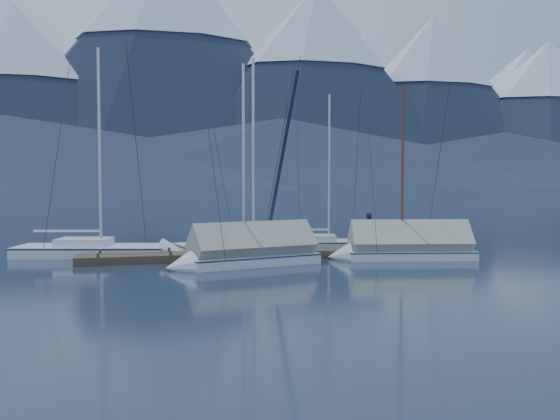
% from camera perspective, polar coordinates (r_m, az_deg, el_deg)
% --- Properties ---
extents(ground, '(1000.00, 1000.00, 0.00)m').
position_cam_1_polar(ground, '(25.46, 1.05, -5.18)').
color(ground, black).
rests_on(ground, ground).
extents(mountain_range, '(877.00, 584.00, 150.50)m').
position_cam_1_polar(mountain_range, '(398.79, -12.08, 10.87)').
color(mountain_range, '#475675').
rests_on(mountain_range, ground).
extents(dock, '(18.00, 1.50, 0.54)m').
position_cam_1_polar(dock, '(27.37, 0.00, -4.38)').
color(dock, '#382D23').
rests_on(dock, ground).
extents(mooring_posts, '(15.12, 1.52, 0.35)m').
position_cam_1_polar(mooring_posts, '(27.22, -1.03, -3.90)').
color(mooring_posts, '#382D23').
rests_on(mooring_posts, ground).
extents(sailboat_open_left, '(8.33, 4.12, 10.61)m').
position_cam_1_polar(sailboat_open_left, '(28.81, -15.74, -3.96)').
color(sailboat_open_left, silver).
rests_on(sailboat_open_left, ground).
extents(sailboat_open_mid, '(8.31, 4.33, 10.58)m').
position_cam_1_polar(sailboat_open_mid, '(30.06, -1.61, -3.57)').
color(sailboat_open_mid, silver).
rests_on(sailboat_open_mid, ground).
extents(sailboat_open_right, '(6.89, 3.36, 8.79)m').
position_cam_1_polar(sailboat_open_right, '(31.08, 5.58, -3.42)').
color(sailboat_open_right, silver).
rests_on(sailboat_open_right, ground).
extents(sailboat_covered_near, '(6.85, 3.27, 8.57)m').
position_cam_1_polar(sailboat_covered_near, '(27.46, 11.34, -3.74)').
color(sailboat_covered_near, silver).
rests_on(sailboat_covered_near, ground).
extents(sailboat_covered_far, '(6.84, 3.46, 9.20)m').
position_cam_1_polar(sailboat_covered_far, '(24.83, -3.77, -4.35)').
color(sailboat_covered_far, silver).
rests_on(sailboat_covered_far, ground).
extents(person, '(0.47, 0.65, 1.68)m').
position_cam_1_polar(person, '(28.58, 8.62, -1.94)').
color(person, black).
rests_on(person, dock).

